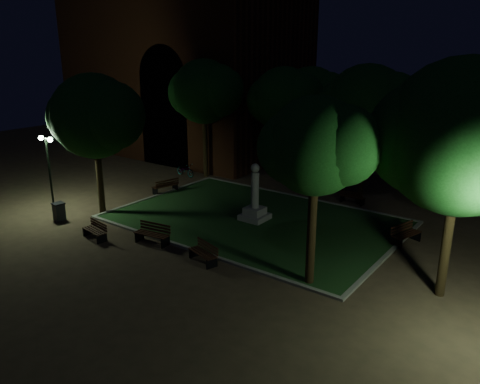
% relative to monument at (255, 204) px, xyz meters
% --- Properties ---
extents(ground, '(80.00, 80.00, 0.00)m').
position_rel_monument_xyz_m(ground, '(0.00, -2.00, -0.96)').
color(ground, '#493828').
extents(lawn, '(15.00, 10.00, 0.08)m').
position_rel_monument_xyz_m(lawn, '(0.00, 0.00, -0.92)').
color(lawn, '#1D3F1A').
rests_on(lawn, ground).
extents(lawn_kerb, '(15.40, 10.40, 0.12)m').
position_rel_monument_xyz_m(lawn_kerb, '(0.00, 0.00, -0.90)').
color(lawn_kerb, slate).
rests_on(lawn_kerb, ground).
extents(monument, '(1.40, 1.40, 3.20)m').
position_rel_monument_xyz_m(monument, '(0.00, 0.00, 0.00)').
color(monument, gray).
rests_on(monument, lawn).
extents(building_main, '(20.00, 12.00, 15.00)m').
position_rel_monument_xyz_m(building_main, '(-15.86, 11.79, 6.42)').
color(building_main, '#4C2412').
rests_on(building_main, ground).
extents(tree_west, '(5.76, 4.70, 7.99)m').
position_rel_monument_xyz_m(tree_west, '(-7.78, -4.24, 4.68)').
color(tree_west, black).
rests_on(tree_west, ground).
extents(tree_north_wl, '(5.49, 4.48, 8.05)m').
position_rel_monument_xyz_m(tree_north_wl, '(-3.09, 8.00, 4.84)').
color(tree_north_wl, black).
rests_on(tree_north_wl, ground).
extents(tree_north_er, '(6.37, 5.20, 8.41)m').
position_rel_monument_xyz_m(tree_north_er, '(3.54, 6.48, 4.85)').
color(tree_north_er, black).
rests_on(tree_north_er, ground).
extents(tree_ne, '(5.27, 4.30, 6.92)m').
position_rel_monument_xyz_m(tree_ne, '(8.91, 6.76, 3.80)').
color(tree_ne, black).
rests_on(tree_ne, ground).
extents(tree_east, '(6.95, 5.67, 9.07)m').
position_rel_monument_xyz_m(tree_east, '(10.61, -2.40, 5.28)').
color(tree_east, black).
rests_on(tree_east, ground).
extents(tree_se, '(4.66, 3.80, 7.64)m').
position_rel_monument_xyz_m(tree_se, '(6.02, -4.64, 4.77)').
color(tree_se, black).
rests_on(tree_se, ground).
extents(tree_nw, '(5.62, 4.59, 8.53)m').
position_rel_monument_xyz_m(tree_nw, '(-8.17, 5.49, 5.28)').
color(tree_nw, black).
rests_on(tree_nw, ground).
extents(tree_far_north, '(5.52, 4.50, 8.01)m').
position_rel_monument_xyz_m(tree_far_north, '(-2.05, 9.99, 4.80)').
color(tree_far_north, black).
rests_on(tree_far_north, ground).
extents(lamppost_sw, '(1.18, 0.28, 4.48)m').
position_rel_monument_xyz_m(lamppost_sw, '(-10.36, -5.79, 2.17)').
color(lamppost_sw, black).
rests_on(lamppost_sw, ground).
extents(lamppost_nw, '(1.18, 0.28, 3.97)m').
position_rel_monument_xyz_m(lamppost_nw, '(-10.64, 7.75, 1.87)').
color(lamppost_nw, black).
rests_on(lamppost_nw, ground).
extents(bench_near_left, '(1.90, 0.91, 1.00)m').
position_rel_monument_xyz_m(bench_near_left, '(-2.25, -5.55, -0.49)').
color(bench_near_left, black).
rests_on(bench_near_left, ground).
extents(bench_near_right, '(1.73, 1.01, 0.90)m').
position_rel_monument_xyz_m(bench_near_right, '(1.16, -5.66, -0.53)').
color(bench_near_right, black).
rests_on(bench_near_right, ground).
extents(bench_west_near, '(1.66, 0.78, 0.88)m').
position_rel_monument_xyz_m(bench_west_near, '(-5.01, -6.87, -0.54)').
color(bench_west_near, black).
rests_on(bench_west_near, ground).
extents(bench_left_side, '(0.99, 1.85, 0.96)m').
position_rel_monument_xyz_m(bench_left_side, '(-7.69, 0.73, -0.50)').
color(bench_left_side, black).
rests_on(bench_left_side, ground).
extents(bench_right_side, '(1.09, 1.87, 0.97)m').
position_rel_monument_xyz_m(bench_right_side, '(7.74, 1.83, -0.50)').
color(bench_right_side, black).
rests_on(bench_right_side, ground).
extents(bench_far_side, '(1.56, 0.62, 0.84)m').
position_rel_monument_xyz_m(bench_far_side, '(3.15, 5.99, -0.56)').
color(bench_far_side, black).
rests_on(bench_far_side, ground).
extents(trash_bin, '(0.67, 0.67, 1.01)m').
position_rel_monument_xyz_m(trash_bin, '(-8.83, -6.43, -0.44)').
color(trash_bin, black).
rests_on(trash_bin, ground).
extents(bicycle, '(1.96, 0.92, 0.99)m').
position_rel_monument_xyz_m(bicycle, '(-9.54, 4.62, -0.46)').
color(bicycle, black).
rests_on(bicycle, ground).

